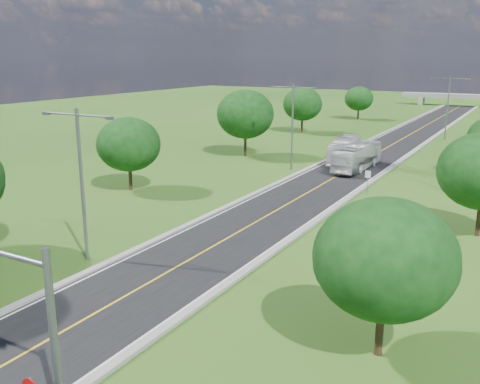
% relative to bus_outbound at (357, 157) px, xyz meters
% --- Properties ---
extents(ground, '(260.00, 260.00, 0.00)m').
position_rel_bus_outbound_xyz_m(ground, '(-0.80, 11.35, -1.56)').
color(ground, '#244A15').
rests_on(ground, ground).
extents(road, '(8.00, 150.00, 0.06)m').
position_rel_bus_outbound_xyz_m(road, '(-0.80, 17.35, -1.53)').
color(road, black).
rests_on(road, ground).
extents(curb_left, '(0.50, 150.00, 0.22)m').
position_rel_bus_outbound_xyz_m(curb_left, '(-5.05, 17.35, -1.45)').
color(curb_left, gray).
rests_on(curb_left, ground).
extents(curb_right, '(0.50, 150.00, 0.22)m').
position_rel_bus_outbound_xyz_m(curb_right, '(3.45, 17.35, -1.45)').
color(curb_right, gray).
rests_on(curb_right, ground).
extents(signal_mast, '(8.54, 0.33, 7.20)m').
position_rel_bus_outbound_xyz_m(signal_mast, '(2.88, -49.65, 3.35)').
color(signal_mast, slate).
rests_on(signal_mast, ground).
extents(speed_limit_sign, '(0.55, 0.09, 2.40)m').
position_rel_bus_outbound_xyz_m(speed_limit_sign, '(4.40, -10.67, 0.04)').
color(speed_limit_sign, slate).
rests_on(speed_limit_sign, ground).
extents(overpass, '(30.00, 3.00, 3.20)m').
position_rel_bus_outbound_xyz_m(overpass, '(-0.80, 91.35, 0.85)').
color(overpass, gray).
rests_on(overpass, ground).
extents(streetlight_near_left, '(5.90, 0.25, 10.00)m').
position_rel_bus_outbound_xyz_m(streetlight_near_left, '(-6.80, -36.65, 4.39)').
color(streetlight_near_left, slate).
rests_on(streetlight_near_left, ground).
extents(streetlight_mid_left, '(5.90, 0.25, 10.00)m').
position_rel_bus_outbound_xyz_m(streetlight_mid_left, '(-6.80, -3.65, 4.39)').
color(streetlight_mid_left, slate).
rests_on(streetlight_mid_left, ground).
extents(streetlight_far_right, '(5.90, 0.25, 10.00)m').
position_rel_bus_outbound_xyz_m(streetlight_far_right, '(5.20, 29.35, 4.39)').
color(streetlight_far_right, slate).
rests_on(streetlight_far_right, ground).
extents(tree_lb, '(6.30, 6.30, 7.33)m').
position_rel_bus_outbound_xyz_m(tree_lb, '(-16.80, -20.65, 3.09)').
color(tree_lb, black).
rests_on(tree_lb, ground).
extents(tree_lc, '(7.56, 7.56, 8.79)m').
position_rel_bus_outbound_xyz_m(tree_lc, '(-15.80, 1.35, 4.02)').
color(tree_lc, black).
rests_on(tree_lc, ground).
extents(tree_ld, '(6.72, 6.72, 7.82)m').
position_rel_bus_outbound_xyz_m(tree_ld, '(-17.80, 25.35, 3.40)').
color(tree_ld, black).
rests_on(tree_ld, ground).
extents(tree_le, '(5.88, 5.88, 6.84)m').
position_rel_bus_outbound_xyz_m(tree_le, '(-15.30, 49.35, 2.78)').
color(tree_le, black).
rests_on(tree_le, ground).
extents(tree_ra, '(6.30, 6.30, 7.33)m').
position_rel_bus_outbound_xyz_m(tree_ra, '(13.20, -38.65, 3.09)').
color(tree_ra, black).
rests_on(tree_ra, ground).
extents(bus_outbound, '(2.84, 10.82, 2.99)m').
position_rel_bus_outbound_xyz_m(bus_outbound, '(0.00, 0.00, 0.00)').
color(bus_outbound, silver).
rests_on(bus_outbound, road).
extents(bus_inbound, '(4.28, 11.00, 2.99)m').
position_rel_bus_outbound_xyz_m(bus_inbound, '(-2.91, 3.90, -0.00)').
color(bus_inbound, silver).
rests_on(bus_inbound, road).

